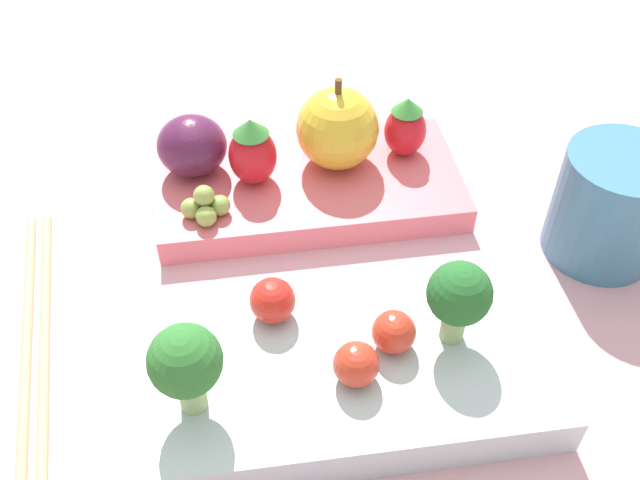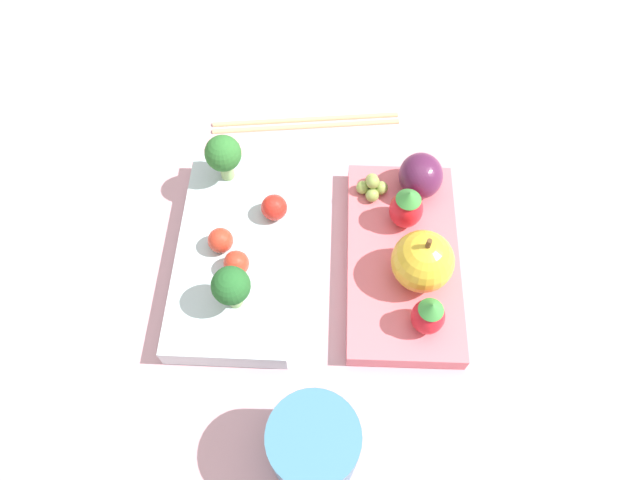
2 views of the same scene
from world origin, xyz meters
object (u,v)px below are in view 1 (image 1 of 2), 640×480
cherry_tomato_1 (394,332)px  cherry_tomato_2 (353,365)px  broccoli_floret_0 (459,296)px  apple (337,128)px  plum (192,146)px  drinking_cup (614,211)px  strawberry_0 (252,152)px  broccoli_floret_1 (186,363)px  bento_box_fruit (303,187)px  strawberry_1 (405,127)px  bento_box_savoury (342,373)px  cherry_tomato_0 (273,300)px  chopsticks_pair (35,336)px  grape_cluster (205,205)px

cherry_tomato_1 → cherry_tomato_2: (0.02, 0.02, 0.00)m
broccoli_floret_0 → apple: 0.17m
plum → drinking_cup: 0.27m
broccoli_floret_0 → strawberry_0: size_ratio=1.04×
apple → cherry_tomato_2: bearing=82.9°
cherry_tomato_2 → broccoli_floret_1: bearing=2.5°
cherry_tomato_2 → broccoli_floret_0: bearing=-161.9°
bento_box_fruit → strawberry_1: strawberry_1 is taller
strawberry_0 → broccoli_floret_1: bearing=75.9°
apple → strawberry_0: apple is taller
broccoli_floret_1 → drinking_cup: size_ratio=0.73×
bento_box_savoury → broccoli_floret_1: bearing=11.8°
strawberry_1 → cherry_tomato_1: bearing=74.7°
strawberry_0 → plum: bearing=-22.0°
broccoli_floret_0 → cherry_tomato_1: (0.03, 0.00, -0.02)m
cherry_tomato_0 → chopsticks_pair: cherry_tomato_0 is taller
chopsticks_pair → plum: bearing=-129.6°
strawberry_0 → plum: 0.04m
bento_box_fruit → plum: (0.07, -0.02, 0.03)m
cherry_tomato_2 → strawberry_0: size_ratio=0.48×
broccoli_floret_0 → cherry_tomato_2: 0.06m
bento_box_savoury → strawberry_1: strawberry_1 is taller
drinking_cup → chopsticks_pair: 0.36m
bento_box_fruit → drinking_cup: bearing=155.7°
plum → drinking_cup: bearing=158.7°
bento_box_savoury → chopsticks_pair: bearing=-18.7°
strawberry_0 → strawberry_1: size_ratio=1.10×
plum → chopsticks_pair: size_ratio=0.22×
bento_box_savoury → grape_cluster: bearing=-62.6°
apple → cherry_tomato_1: bearing=90.7°
broccoli_floret_1 → chopsticks_pair: size_ratio=0.26×
bento_box_fruit → plum: size_ratio=4.41×
bento_box_savoury → chopsticks_pair: bento_box_savoury is taller
cherry_tomato_0 → plum: bearing=-74.2°
cherry_tomato_2 → drinking_cup: size_ratio=0.32×
bento_box_savoury → apple: 0.18m
cherry_tomato_1 → apple: apple is taller
broccoli_floret_0 → cherry_tomato_2: (0.06, 0.02, -0.02)m
chopsticks_pair → drinking_cup: bearing=-177.0°
broccoli_floret_0 → grape_cluster: size_ratio=1.61×
bento_box_savoury → cherry_tomato_1: cherry_tomato_1 is taller
bento_box_fruit → strawberry_0: 0.05m
cherry_tomato_0 → plum: 0.15m
strawberry_0 → strawberry_1: strawberry_0 is taller
bento_box_fruit → broccoli_floret_1: broccoli_floret_1 is taller
bento_box_fruit → broccoli_floret_0: (-0.06, 0.15, 0.05)m
plum → strawberry_0: bearing=158.0°
cherry_tomato_0 → plum: size_ratio=0.54×
broccoli_floret_1 → cherry_tomato_2: (-0.08, -0.00, -0.02)m
broccoli_floret_1 → apple: (-0.10, -0.19, -0.01)m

